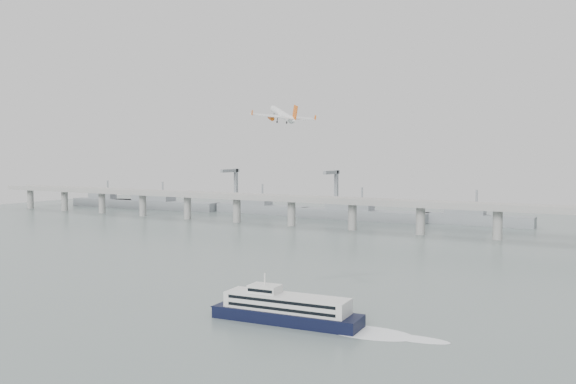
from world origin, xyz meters
The scene contains 5 objects.
ground centered at (0.00, 0.00, 0.00)m, with size 900.00×900.00×0.00m, color slate.
bridge centered at (-1.15, 200.00, 17.65)m, with size 800.00×22.00×23.90m.
distant_fleet centered at (-155.36, 265.08, 6.22)m, with size 453.00×60.90×40.00m.
ferry centered at (48.62, -30.82, 4.17)m, with size 81.56×18.03×15.38m.
airliner centered at (-17.33, 79.82, 74.79)m, with size 33.09×31.48×13.39m.
Camera 1 is at (145.18, -198.54, 54.20)m, focal length 38.00 mm.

